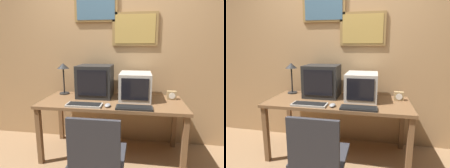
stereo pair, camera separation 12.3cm
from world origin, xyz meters
The scene contains 10 objects.
wall_back centered at (0.00, 1.15, 1.31)m, with size 8.00×0.08×2.60m.
desk centered at (0.00, 0.71, 0.65)m, with size 1.73×0.72×0.73m.
monitor_left centered at (-0.25, 0.87, 0.94)m, with size 0.45×0.38×0.42m.
monitor_right centered at (0.28, 0.82, 0.90)m, with size 0.38×0.44×0.34m.
keyboard_main centered at (-0.28, 0.46, 0.74)m, with size 0.40×0.16×0.03m.
keyboard_side centered at (0.28, 0.44, 0.74)m, with size 0.40×0.16×0.03m.
mouse_near_keyboard centered at (-0.01, 0.47, 0.75)m, with size 0.07×0.11×0.03m.
desk_clock centered at (0.74, 0.87, 0.78)m, with size 0.11×0.07×0.11m.
desk_lamp centered at (-0.71, 0.94, 1.06)m, with size 0.16×0.16×0.43m.
office_chair centered at (-0.01, -0.07, 0.37)m, with size 0.48×0.48×0.86m.
Camera 2 is at (0.44, -1.47, 1.39)m, focal length 30.00 mm.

